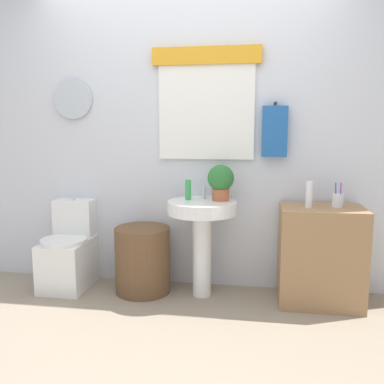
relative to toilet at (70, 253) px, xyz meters
name	(u,v)px	position (x,y,z in m)	size (l,w,h in m)	color
ground_plane	(159,347)	(1.00, -0.88, -0.29)	(8.00, 8.00, 0.00)	gray
back_wall	(189,133)	(1.00, 0.27, 1.02)	(4.40, 0.18, 2.60)	silver
toilet	(70,253)	(0.00, 0.00, 0.00)	(0.38, 0.51, 0.75)	white
laundry_hamper	(143,260)	(0.65, -0.03, -0.02)	(0.45, 0.45, 0.54)	brown
pedestal_sink	(202,223)	(1.15, -0.03, 0.31)	(0.55, 0.55, 0.78)	white
faucet	(204,193)	(1.15, 0.09, 0.54)	(0.03, 0.03, 0.10)	silver
wooden_cabinet	(320,255)	(2.07, -0.03, 0.09)	(0.62, 0.44, 0.76)	#9E754C
soap_bottle	(188,190)	(1.03, 0.02, 0.57)	(0.05, 0.05, 0.16)	green
potted_plant	(221,181)	(1.29, 0.03, 0.65)	(0.21, 0.21, 0.28)	#AD5B38
lotion_bottle	(309,195)	(1.96, -0.07, 0.57)	(0.05, 0.05, 0.20)	white
toothbrush_cup	(338,200)	(2.18, -0.01, 0.52)	(0.08, 0.08, 0.19)	silver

